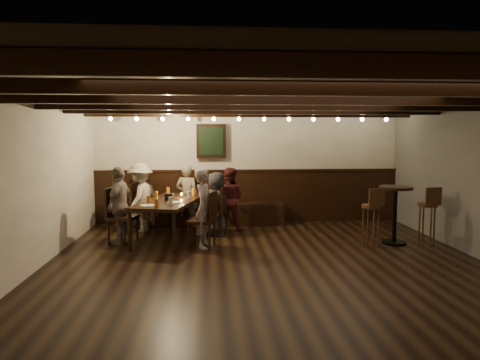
{
  "coord_description": "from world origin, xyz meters",
  "views": [
    {
      "loc": [
        -0.84,
        -5.64,
        1.87
      ],
      "look_at": [
        -0.34,
        1.3,
        1.14
      ],
      "focal_mm": 32.0,
      "sensor_mm": 36.0,
      "label": 1
    }
  ],
  "objects": [
    {
      "name": "high_top_table",
      "position": [
        2.35,
        1.42,
        0.66
      ],
      "size": [
        0.56,
        0.56,
        1.0
      ],
      "color": "black",
      "rests_on": "floor"
    },
    {
      "name": "room",
      "position": [
        -0.29,
        2.21,
        1.07
      ],
      "size": [
        7.0,
        7.0,
        7.0
      ],
      "color": "black",
      "rests_on": "ground"
    },
    {
      "name": "pint_g",
      "position": [
        -1.69,
        1.22,
        0.79
      ],
      "size": [
        0.07,
        0.07,
        0.14
      ],
      "primitive_type": "cylinder",
      "color": "#BF7219",
      "rests_on": "dining_table"
    },
    {
      "name": "pint_a",
      "position": [
        -1.66,
        2.76,
        0.79
      ],
      "size": [
        0.07,
        0.07,
        0.14
      ],
      "primitive_type": "cylinder",
      "color": "#BF7219",
      "rests_on": "dining_table"
    },
    {
      "name": "candle",
      "position": [
        -1.36,
        2.27,
        0.74
      ],
      "size": [
        0.05,
        0.05,
        0.05
      ],
      "primitive_type": "cylinder",
      "color": "beige",
      "rests_on": "dining_table"
    },
    {
      "name": "person_bench_right",
      "position": [
        -0.46,
        2.67,
        0.62
      ],
      "size": [
        0.7,
        0.6,
        1.25
      ],
      "primitive_type": "imported",
      "rotation": [
        0.0,
        0.0,
        2.9
      ],
      "color": "#4D1A1B",
      "rests_on": "floor"
    },
    {
      "name": "pint_b",
      "position": [
        -1.15,
        2.58,
        0.79
      ],
      "size": [
        0.07,
        0.07,
        0.14
      ],
      "primitive_type": "cylinder",
      "color": "#BF7219",
      "rests_on": "dining_table"
    },
    {
      "name": "bar_stool_right",
      "position": [
        2.85,
        1.27,
        0.38
      ],
      "size": [
        0.32,
        0.34,
        1.01
      ],
      "rotation": [
        0.0,
        0.0,
        0.1
      ],
      "color": "#3A2512",
      "rests_on": "floor"
    },
    {
      "name": "chair_left_far",
      "position": [
        -2.36,
        1.75,
        0.3
      ],
      "size": [
        0.54,
        0.54,
        0.98
      ],
      "rotation": [
        0.0,
        0.0,
        -1.81
      ],
      "color": "black",
      "rests_on": "floor"
    },
    {
      "name": "person_right_near",
      "position": [
        -0.72,
        2.27,
        0.6
      ],
      "size": [
        0.51,
        0.66,
        1.19
      ],
      "primitive_type": "imported",
      "rotation": [
        0.0,
        0.0,
        1.33
      ],
      "color": "#262629",
      "rests_on": "floor"
    },
    {
      "name": "pint_e",
      "position": [
        -1.87,
        1.63,
        0.79
      ],
      "size": [
        0.07,
        0.07,
        0.14
      ],
      "primitive_type": "cylinder",
      "color": "#BF7219",
      "rests_on": "dining_table"
    },
    {
      "name": "pint_c",
      "position": [
        -1.82,
        2.18,
        0.79
      ],
      "size": [
        0.07,
        0.07,
        0.14
      ],
      "primitive_type": "cylinder",
      "color": "#BF7219",
      "rests_on": "dining_table"
    },
    {
      "name": "pint_d",
      "position": [
        -1.21,
        2.13,
        0.79
      ],
      "size": [
        0.07,
        0.07,
        0.14
      ],
      "primitive_type": "cylinder",
      "color": "silver",
      "rests_on": "dining_table"
    },
    {
      "name": "dining_table",
      "position": [
        -1.55,
        2.01,
        0.66
      ],
      "size": [
        1.29,
        2.06,
        0.72
      ],
      "rotation": [
        0.0,
        0.0,
        -0.24
      ],
      "color": "black",
      "rests_on": "floor"
    },
    {
      "name": "person_bench_left",
      "position": [
        -2.21,
        3.1,
        0.61
      ],
      "size": [
        0.67,
        0.52,
        1.22
      ],
      "primitive_type": "imported",
      "rotation": [
        0.0,
        0.0,
        2.9
      ],
      "color": "#272729",
      "rests_on": "floor"
    },
    {
      "name": "chair_left_near",
      "position": [
        -2.14,
        2.62,
        0.29
      ],
      "size": [
        0.52,
        0.52,
        0.95
      ],
      "rotation": [
        0.0,
        0.0,
        -1.81
      ],
      "color": "black",
      "rests_on": "floor"
    },
    {
      "name": "person_left_near",
      "position": [
        -2.17,
        2.63,
        0.67
      ],
      "size": [
        0.69,
        0.97,
        1.35
      ],
      "primitive_type": "imported",
      "rotation": [
        0.0,
        0.0,
        -1.81
      ],
      "color": "#ADA492",
      "rests_on": "floor"
    },
    {
      "name": "person_left_far",
      "position": [
        -2.39,
        1.75,
        0.67
      ],
      "size": [
        0.51,
        0.84,
        1.34
      ],
      "primitive_type": "imported",
      "rotation": [
        0.0,
        0.0,
        -1.81
      ],
      "color": "gray",
      "rests_on": "floor"
    },
    {
      "name": "person_bench_centre",
      "position": [
        -1.3,
        3.03,
        0.64
      ],
      "size": [
        0.53,
        0.41,
        1.28
      ],
      "primitive_type": "imported",
      "rotation": [
        0.0,
        0.0,
        2.9
      ],
      "color": "gray",
      "rests_on": "floor"
    },
    {
      "name": "pint_f",
      "position": [
        -1.49,
        1.43,
        0.79
      ],
      "size": [
        0.07,
        0.07,
        0.14
      ],
      "primitive_type": "cylinder",
      "color": "silver",
      "rests_on": "dining_table"
    },
    {
      "name": "person_right_far",
      "position": [
        -0.93,
        1.4,
        0.67
      ],
      "size": [
        0.42,
        0.55,
        1.33
      ],
      "primitive_type": "imported",
      "rotation": [
        0.0,
        0.0,
        1.33
      ],
      "color": "gray",
      "rests_on": "floor"
    },
    {
      "name": "bar_stool_left",
      "position": [
        1.85,
        1.22,
        0.38
      ],
      "size": [
        0.33,
        0.35,
        1.01
      ],
      "rotation": [
        0.0,
        0.0,
        0.18
      ],
      "color": "#3A2512",
      "rests_on": "floor"
    },
    {
      "name": "chair_right_near",
      "position": [
        -0.75,
        2.28,
        0.28
      ],
      "size": [
        0.5,
        0.5,
        0.91
      ],
      "rotation": [
        0.0,
        0.0,
        1.33
      ],
      "color": "black",
      "rests_on": "floor"
    },
    {
      "name": "condiment_caddy",
      "position": [
        -1.56,
        1.96,
        0.78
      ],
      "size": [
        0.15,
        0.1,
        0.12
      ],
      "primitive_type": "cube",
      "color": "black",
      "rests_on": "dining_table"
    },
    {
      "name": "plate_far",
      "position": [
        -1.45,
        1.68,
        0.73
      ],
      "size": [
        0.24,
        0.24,
        0.01
      ],
      "primitive_type": "cylinder",
      "color": "white",
      "rests_on": "dining_table"
    },
    {
      "name": "plate_near",
      "position": [
        -1.86,
        1.37,
        0.73
      ],
      "size": [
        0.24,
        0.24,
        0.01
      ],
      "primitive_type": "cylinder",
      "color": "white",
      "rests_on": "dining_table"
    },
    {
      "name": "chair_right_far",
      "position": [
        -0.96,
        1.4,
        0.29
      ],
      "size": [
        0.52,
        0.52,
        0.95
      ],
      "rotation": [
        0.0,
        0.0,
        1.33
      ],
      "color": "black",
      "rests_on": "floor"
    }
  ]
}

